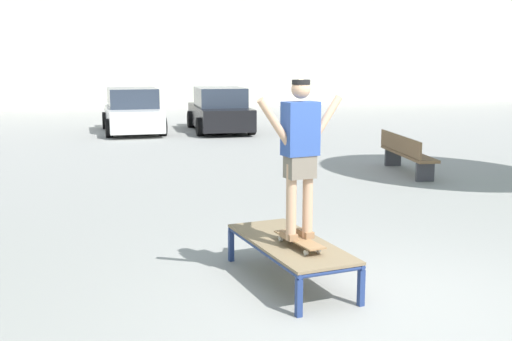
# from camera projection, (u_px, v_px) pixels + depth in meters

# --- Properties ---
(ground_plane) EXTENTS (120.00, 120.00, 0.00)m
(ground_plane) POSITION_uv_depth(u_px,v_px,m) (374.00, 304.00, 6.35)
(ground_plane) COLOR #999993
(building_facade) EXTENTS (42.43, 4.00, 10.37)m
(building_facade) POSITION_uv_depth(u_px,v_px,m) (164.00, 7.00, 33.08)
(building_facade) COLOR silver
(building_facade) RESTS_ON ground
(skate_box) EXTENTS (1.03, 1.99, 0.46)m
(skate_box) POSITION_uv_depth(u_px,v_px,m) (290.00, 245.00, 6.94)
(skate_box) COLOR navy
(skate_box) RESTS_ON ground
(skateboard) EXTENTS (0.35, 0.82, 0.09)m
(skateboard) POSITION_uv_depth(u_px,v_px,m) (299.00, 240.00, 6.71)
(skateboard) COLOR #9E754C
(skateboard) RESTS_ON skate_box
(skater) EXTENTS (1.00, 0.34, 1.69)m
(skater) POSITION_uv_depth(u_px,v_px,m) (300.00, 148.00, 6.54)
(skater) COLOR tan
(skater) RESTS_ON skateboard
(car_white) EXTENTS (1.98, 4.23, 1.50)m
(car_white) POSITION_uv_depth(u_px,v_px,m) (133.00, 112.00, 21.15)
(car_white) COLOR silver
(car_white) RESTS_ON ground
(car_black) EXTENTS (2.03, 4.26, 1.50)m
(car_black) POSITION_uv_depth(u_px,v_px,m) (220.00, 111.00, 21.56)
(car_black) COLOR black
(car_black) RESTS_ON ground
(park_bench) EXTENTS (0.74, 2.44, 0.83)m
(park_bench) POSITION_uv_depth(u_px,v_px,m) (406.00, 153.00, 13.58)
(park_bench) COLOR brown
(park_bench) RESTS_ON ground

